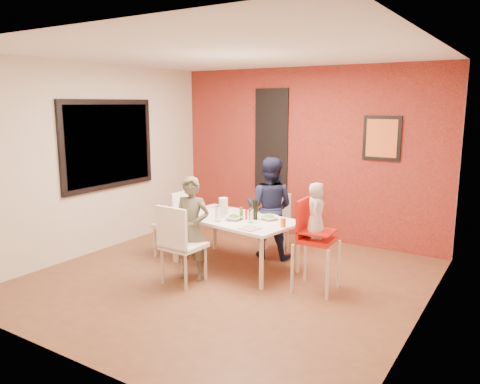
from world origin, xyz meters
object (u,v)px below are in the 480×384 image
Objects in this scene: child_near at (192,228)px; toddler at (316,210)px; chair_left at (177,220)px; child_far at (270,208)px; chair_far at (276,220)px; high_chair at (313,236)px; wine_bottle at (255,210)px; dining_table at (235,222)px; paper_towel_roll at (223,208)px; chair_near at (179,241)px.

child_near is 1.99× the size of toddler.
child_far reaches higher than chair_left.
chair_far is 0.81× the size of high_chair.
chair_far is 0.90× the size of chair_left.
high_chair is 0.94m from wine_bottle.
high_chair is at bearing -7.74° from dining_table.
child_near is at bearing 59.61° from child_far.
child_near is 0.90× the size of child_far.
chair_near is at bearing -96.48° from paper_towel_roll.
high_chair is at bearing -13.50° from wine_bottle.
child_near is at bearing -88.66° from chair_near.
chair_far is 0.61× the size of child_far.
high_chair reaches higher than chair_left.
chair_left is (-0.67, 0.77, -0.01)m from chair_near.
child_near is at bearing 104.76° from high_chair.
chair_left is 0.86m from child_near.
wine_bottle is (-0.93, 0.21, -0.15)m from toddler.
high_chair is (1.40, 0.71, 0.10)m from chair_near.
chair_near reaches higher than paper_towel_roll.
dining_table is 0.90m from chair_near.
wine_bottle is (1.17, 0.16, 0.27)m from chair_left.
chair_near is 0.68× the size of child_far.
dining_table is 1.22× the size of child_far.
child_near is at bearing -110.37° from dining_table.
child_near reaches higher than wine_bottle.
toddler is (1.42, 0.47, 0.31)m from child_near.
child_far reaches higher than wine_bottle.
paper_towel_roll is (0.76, 0.04, 0.27)m from chair_left.
toddler is at bearing -87.51° from high_chair.
paper_towel_roll reaches higher than wine_bottle.
child_far reaches higher than dining_table.
child_far is 2.21× the size of toddler.
chair_left is (-0.90, -0.10, -0.08)m from dining_table.
child_near reaches higher than chair_far.
chair_far is at bearing 72.45° from paper_towel_roll.
child_near is at bearing -125.98° from wine_bottle.
high_chair is at bearing -4.10° from paper_towel_roll.
toddler is at bearing -151.28° from chair_near.
child_far is 0.58m from wine_bottle.
paper_towel_roll is at bearing 66.68° from toddler.
toddler is at bearing 3.51° from child_near.
dining_table is at bearing 99.54° from chair_left.
toddler is (0.03, 0.00, 0.31)m from high_chair.
paper_towel_roll is (-0.29, -0.92, 0.32)m from chair_far.
child_far is (0.40, 1.49, 0.17)m from chair_near.
wine_bottle is at bearing 86.97° from child_far.
wine_bottle is 0.99× the size of paper_towel_roll.
paper_towel_roll is (-1.31, 0.09, 0.16)m from high_chair.
chair_left is 2.14m from toddler.
chair_near is 0.26m from child_near.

